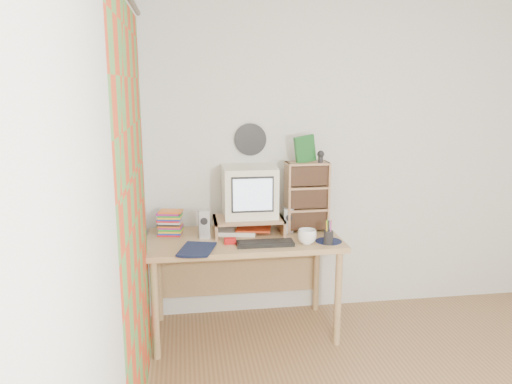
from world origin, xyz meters
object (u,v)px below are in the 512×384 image
object	(u,v)px
mug	(307,237)
diary	(181,247)
cd_rack	(307,197)
keyboard	(265,243)
desk	(243,252)
crt_monitor	(250,192)
dvd_stack	(170,219)

from	to	relation	value
mug	diary	world-z (taller)	mug
mug	cd_rack	bearing A→B (deg)	77.07
keyboard	diary	bearing A→B (deg)	-175.88
cd_rack	mug	bearing A→B (deg)	-103.99
cd_rack	diary	bearing A→B (deg)	-160.72
desk	diary	size ratio (longest dim) A/B	5.35
desk	crt_monitor	size ratio (longest dim) A/B	3.54
desk	mug	size ratio (longest dim) A/B	10.61
dvd_stack	mug	size ratio (longest dim) A/B	1.81
cd_rack	mug	world-z (taller)	cd_rack
crt_monitor	mug	bearing A→B (deg)	-45.42
desk	dvd_stack	bearing A→B (deg)	170.90
crt_monitor	mug	xyz separation A→B (m)	(0.35, -0.36, -0.26)
desk	cd_rack	bearing A→B (deg)	6.01
cd_rack	dvd_stack	bearing A→B (deg)	177.14
desk	dvd_stack	world-z (taller)	dvd_stack
keyboard	mug	world-z (taller)	mug
desk	crt_monitor	world-z (taller)	crt_monitor
dvd_stack	mug	bearing A→B (deg)	-9.92
dvd_stack	desk	bearing A→B (deg)	1.81
dvd_stack	cd_rack	distance (m)	1.04
crt_monitor	cd_rack	bearing A→B (deg)	-4.21
desk	keyboard	size ratio (longest dim) A/B	3.53
desk	crt_monitor	bearing A→B (deg)	51.98
mug	diary	distance (m)	0.87
desk	cd_rack	xyz separation A→B (m)	(0.50, 0.05, 0.40)
crt_monitor	keyboard	distance (m)	0.46
desk	cd_rack	world-z (taller)	cd_rack
crt_monitor	keyboard	xyz separation A→B (m)	(0.06, -0.35, -0.29)
crt_monitor	cd_rack	size ratio (longest dim) A/B	0.75
crt_monitor	mug	world-z (taller)	crt_monitor
diary	cd_rack	bearing A→B (deg)	36.16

